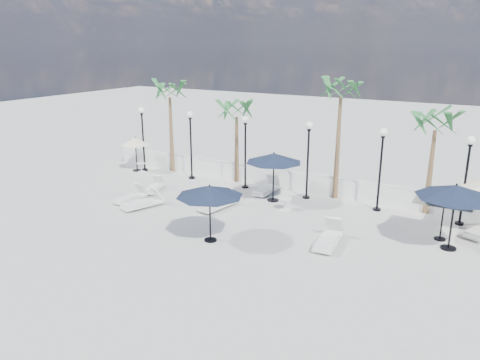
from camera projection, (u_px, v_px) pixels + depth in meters
The scene contains 25 objects.
ground at pixel (241, 245), 17.91m from camera, with size 100.00×100.00×0.00m, color #A6A6A1.
balustrade at pixel (314, 184), 24.00m from camera, with size 26.00×0.30×1.01m.
lamppost_0 at pixel (143, 130), 27.66m from camera, with size 0.36×0.36×3.84m.
lamppost_1 at pixel (191, 135), 25.98m from camera, with size 0.36×0.36×3.84m.
lamppost_2 at pixel (245, 142), 24.29m from camera, with size 0.36×0.36×3.84m.
lamppost_3 at pixel (308, 149), 22.60m from camera, with size 0.36×0.36×3.84m.
lamppost_4 at pixel (381, 158), 20.91m from camera, with size 0.36×0.36×3.84m.
lamppost_5 at pixel (467, 168), 19.23m from camera, with size 0.36×0.36×3.84m.
palm_0 at pixel (170, 95), 27.03m from camera, with size 2.60×2.60×5.50m.
palm_1 at pixel (237, 114), 25.08m from camera, with size 2.60×2.60×4.70m.
palm_2 at pixel (341, 94), 21.95m from camera, with size 2.60×2.60×6.10m.
palm_3 at pixel (435, 127), 20.20m from camera, with size 2.60×2.60×4.90m.
lounger_0 at pixel (154, 187), 24.31m from camera, with size 1.13×1.86×0.66m.
lounger_1 at pixel (131, 197), 22.77m from camera, with size 0.67×1.85×0.68m.
lounger_2 at pixel (143, 202), 21.89m from camera, with size 1.27×2.14×0.77m.
lounger_3 at pixel (218, 203), 21.75m from camera, with size 1.02×2.22×0.80m.
lounger_4 at pixel (267, 188), 24.01m from camera, with size 0.67×2.01×0.75m.
lounger_5 at pixel (329, 238), 17.83m from camera, with size 0.91×2.21×0.81m.
side_table_0 at pixel (141, 166), 28.04m from camera, with size 0.53×0.53×0.52m.
side_table_1 at pixel (285, 203), 21.54m from camera, with size 0.59×0.59×0.57m.
parasol_navy_left at pixel (210, 191), 17.73m from camera, with size 2.60×2.60×2.30m.
parasol_navy_mid at pixel (274, 158), 22.31m from camera, with size 2.73×2.73×2.45m.
parasol_navy_right at pixel (456, 192), 16.94m from camera, with size 2.87×2.87×2.57m.
parasol_cream_sq_b at pixel (446, 193), 17.86m from camera, with size 4.19×4.19×2.10m.
parasol_cream_small at pixel (135, 142), 27.78m from camera, with size 1.71×1.71×2.10m.
Camera 1 is at (8.25, -14.27, 7.44)m, focal length 35.00 mm.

